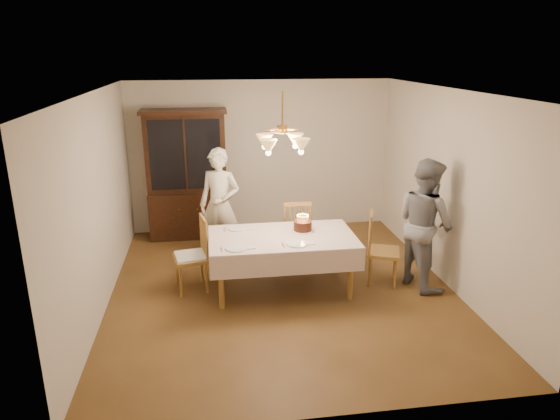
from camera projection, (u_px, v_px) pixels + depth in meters
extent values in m
plane|color=#513517|center=(282.00, 289.00, 6.72)|extent=(5.00, 5.00, 0.00)
plane|color=white|center=(282.00, 91.00, 5.93)|extent=(5.00, 5.00, 0.00)
plane|color=beige|center=(261.00, 156.00, 8.68)|extent=(4.50, 0.00, 4.50)
plane|color=beige|center=(329.00, 283.00, 3.97)|extent=(4.50, 0.00, 4.50)
plane|color=beige|center=(98.00, 204.00, 6.02)|extent=(0.00, 5.00, 5.00)
plane|color=beige|center=(449.00, 189.00, 6.63)|extent=(0.00, 5.00, 5.00)
cube|color=brown|center=(282.00, 238.00, 6.50)|extent=(1.80, 1.00, 0.04)
cube|color=silver|center=(282.00, 236.00, 6.49)|extent=(1.90, 1.10, 0.01)
cylinder|color=brown|center=(221.00, 282.00, 6.11)|extent=(0.07, 0.07, 0.71)
cylinder|color=brown|center=(351.00, 274.00, 6.33)|extent=(0.07, 0.07, 0.71)
cylinder|color=brown|center=(219.00, 256.00, 6.90)|extent=(0.07, 0.07, 0.71)
cylinder|color=brown|center=(334.00, 249.00, 7.12)|extent=(0.07, 0.07, 0.71)
cube|color=black|center=(189.00, 214.00, 8.53)|extent=(1.30, 0.50, 0.80)
cube|color=black|center=(186.00, 152.00, 8.25)|extent=(1.30, 0.40, 1.30)
cube|color=black|center=(185.00, 155.00, 8.06)|extent=(1.14, 0.01, 1.14)
cube|color=black|center=(183.00, 111.00, 8.00)|extent=(1.38, 0.54, 0.06)
cube|color=brown|center=(295.00, 234.00, 7.46)|extent=(0.44, 0.42, 0.05)
cube|color=brown|center=(298.00, 204.00, 7.12)|extent=(0.40, 0.04, 0.06)
cylinder|color=brown|center=(305.00, 243.00, 7.71)|extent=(0.04, 0.04, 0.43)
cylinder|color=brown|center=(282.00, 245.00, 7.66)|extent=(0.04, 0.04, 0.43)
cylinder|color=brown|center=(309.00, 252.00, 7.39)|extent=(0.04, 0.04, 0.43)
cylinder|color=brown|center=(285.00, 253.00, 7.34)|extent=(0.04, 0.04, 0.43)
cube|color=brown|center=(191.00, 258.00, 6.57)|extent=(0.49, 0.51, 0.05)
cube|color=brown|center=(203.00, 219.00, 6.47)|extent=(0.11, 0.40, 0.06)
cylinder|color=brown|center=(177.00, 271.00, 6.75)|extent=(0.04, 0.04, 0.43)
cylinder|color=brown|center=(181.00, 282.00, 6.43)|extent=(0.04, 0.04, 0.43)
cylinder|color=brown|center=(202.00, 267.00, 6.86)|extent=(0.04, 0.04, 0.43)
cylinder|color=brown|center=(207.00, 278.00, 6.53)|extent=(0.04, 0.04, 0.43)
cube|color=beige|center=(190.00, 256.00, 6.56)|extent=(0.45, 0.46, 0.03)
cube|color=brown|center=(383.00, 252.00, 6.77)|extent=(0.55, 0.56, 0.05)
cube|color=brown|center=(371.00, 215.00, 6.65)|extent=(0.17, 0.39, 0.06)
cylinder|color=brown|center=(395.00, 274.00, 6.64)|extent=(0.04, 0.04, 0.43)
cylinder|color=brown|center=(395.00, 264.00, 6.98)|extent=(0.04, 0.04, 0.43)
cylinder|color=brown|center=(369.00, 272.00, 6.71)|extent=(0.04, 0.04, 0.43)
cylinder|color=brown|center=(370.00, 262.00, 7.04)|extent=(0.04, 0.04, 0.43)
imported|color=#F0E7CB|center=(220.00, 205.00, 7.43)|extent=(0.74, 0.62, 1.72)
imported|color=slate|center=(425.00, 223.00, 6.61)|extent=(0.87, 1.00, 1.75)
cylinder|color=white|center=(303.00, 231.00, 6.66)|extent=(0.30, 0.30, 0.01)
cylinder|color=#33150B|center=(303.00, 225.00, 6.64)|extent=(0.24, 0.24, 0.13)
cylinder|color=#598CD8|center=(308.00, 218.00, 6.62)|extent=(0.01, 0.01, 0.07)
sphere|color=#FFB23F|center=(308.00, 215.00, 6.61)|extent=(0.01, 0.01, 0.01)
cylinder|color=pink|center=(307.00, 217.00, 6.64)|extent=(0.01, 0.01, 0.07)
sphere|color=#FFB23F|center=(307.00, 215.00, 6.63)|extent=(0.01, 0.01, 0.01)
cylinder|color=#EACC66|center=(306.00, 217.00, 6.66)|extent=(0.01, 0.01, 0.07)
sphere|color=#FFB23F|center=(306.00, 214.00, 6.65)|extent=(0.01, 0.01, 0.01)
cylinder|color=#598CD8|center=(304.00, 217.00, 6.68)|extent=(0.01, 0.01, 0.07)
sphere|color=#FFB23F|center=(304.00, 214.00, 6.66)|extent=(0.01, 0.01, 0.01)
cylinder|color=pink|center=(302.00, 217.00, 6.68)|extent=(0.01, 0.01, 0.07)
sphere|color=#FFB23F|center=(302.00, 214.00, 6.67)|extent=(0.01, 0.01, 0.01)
cylinder|color=#EACC66|center=(300.00, 217.00, 6.67)|extent=(0.01, 0.01, 0.07)
sphere|color=#FFB23F|center=(300.00, 214.00, 6.66)|extent=(0.01, 0.01, 0.01)
cylinder|color=#598CD8|center=(299.00, 217.00, 6.66)|extent=(0.01, 0.01, 0.07)
sphere|color=#FFB23F|center=(299.00, 214.00, 6.65)|extent=(0.01, 0.01, 0.01)
cylinder|color=pink|center=(298.00, 218.00, 6.64)|extent=(0.01, 0.01, 0.07)
sphere|color=#FFB23F|center=(298.00, 215.00, 6.63)|extent=(0.01, 0.01, 0.01)
cylinder|color=#EACC66|center=(297.00, 218.00, 6.61)|extent=(0.01, 0.01, 0.07)
sphere|color=#FFB23F|center=(297.00, 215.00, 6.60)|extent=(0.01, 0.01, 0.01)
cylinder|color=#598CD8|center=(298.00, 219.00, 6.59)|extent=(0.01, 0.01, 0.07)
sphere|color=#FFB23F|center=(298.00, 216.00, 6.58)|extent=(0.01, 0.01, 0.01)
cylinder|color=pink|center=(299.00, 219.00, 6.57)|extent=(0.01, 0.01, 0.07)
sphere|color=#FFB23F|center=(299.00, 217.00, 6.55)|extent=(0.01, 0.01, 0.01)
cylinder|color=#EACC66|center=(300.00, 220.00, 6.55)|extent=(0.01, 0.01, 0.07)
sphere|color=#FFB23F|center=(300.00, 217.00, 6.54)|extent=(0.01, 0.01, 0.01)
cylinder|color=#598CD8|center=(302.00, 220.00, 6.54)|extent=(0.01, 0.01, 0.07)
sphere|color=#FFB23F|center=(302.00, 217.00, 6.53)|extent=(0.01, 0.01, 0.01)
cylinder|color=pink|center=(304.00, 220.00, 6.54)|extent=(0.01, 0.01, 0.07)
sphere|color=#FFB23F|center=(304.00, 217.00, 6.53)|extent=(0.01, 0.01, 0.01)
cylinder|color=#EACC66|center=(306.00, 220.00, 6.55)|extent=(0.01, 0.01, 0.07)
sphere|color=#FFB23F|center=(306.00, 217.00, 6.54)|extent=(0.01, 0.01, 0.01)
cylinder|color=#598CD8|center=(307.00, 219.00, 6.57)|extent=(0.01, 0.01, 0.07)
sphere|color=#FFB23F|center=(307.00, 216.00, 6.56)|extent=(0.01, 0.01, 0.01)
cylinder|color=pink|center=(308.00, 219.00, 6.60)|extent=(0.01, 0.01, 0.07)
sphere|color=#FFB23F|center=(308.00, 216.00, 6.58)|extent=(0.01, 0.01, 0.01)
cylinder|color=white|center=(236.00, 248.00, 6.07)|extent=(0.27, 0.27, 0.02)
cube|color=silver|center=(221.00, 249.00, 6.05)|extent=(0.01, 0.16, 0.01)
cube|color=beige|center=(251.00, 247.00, 6.10)|extent=(0.10, 0.10, 0.01)
cylinder|color=white|center=(297.00, 244.00, 6.21)|extent=(0.26, 0.26, 0.02)
cube|color=silver|center=(283.00, 245.00, 6.18)|extent=(0.01, 0.16, 0.01)
cube|color=beige|center=(311.00, 243.00, 6.23)|extent=(0.10, 0.10, 0.01)
cylinder|color=white|center=(238.00, 228.00, 6.74)|extent=(0.26, 0.26, 0.02)
cube|color=silver|center=(225.00, 229.00, 6.72)|extent=(0.01, 0.16, 0.01)
cube|color=beige|center=(250.00, 228.00, 6.77)|extent=(0.10, 0.10, 0.01)
cylinder|color=#BF8C3F|center=(282.00, 108.00, 5.99)|extent=(0.02, 0.02, 0.40)
cylinder|color=#BF8C3F|center=(282.00, 129.00, 6.07)|extent=(0.12, 0.12, 0.10)
cone|color=#D8994C|center=(295.00, 141.00, 6.33)|extent=(0.22, 0.22, 0.18)
sphere|color=#FFD899|center=(295.00, 146.00, 6.36)|extent=(0.07, 0.07, 0.07)
cone|color=#D8994C|center=(264.00, 141.00, 6.28)|extent=(0.22, 0.22, 0.18)
sphere|color=#FFD899|center=(265.00, 147.00, 6.30)|extent=(0.07, 0.07, 0.07)
cone|color=#D8994C|center=(268.00, 147.00, 5.91)|extent=(0.22, 0.22, 0.18)
sphere|color=#FFD899|center=(268.00, 153.00, 5.93)|extent=(0.07, 0.07, 0.07)
cone|color=#D8994C|center=(301.00, 146.00, 5.96)|extent=(0.22, 0.22, 0.18)
sphere|color=#FFD899|center=(301.00, 152.00, 5.98)|extent=(0.07, 0.07, 0.07)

